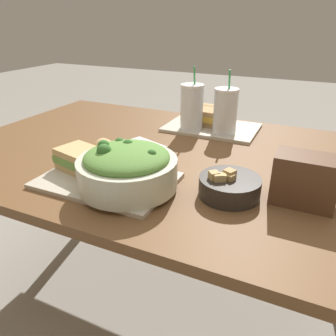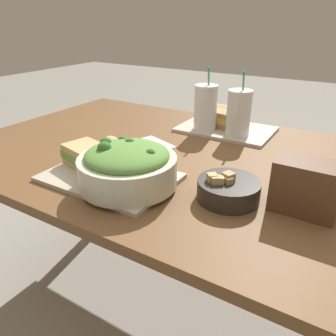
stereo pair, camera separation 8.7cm
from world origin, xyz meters
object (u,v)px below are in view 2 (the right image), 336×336
salad_bowl (127,165)px  chip_bag (306,187)px  soup_bowl (228,189)px  sandwich_far (222,118)px  baguette_far (220,112)px  baguette_near (119,152)px  napkin_folded (152,144)px  drink_cup_red (239,115)px  sandwich_near (88,156)px  drink_cup_dark (205,109)px

salad_bowl → chip_bag: salad_bowl is taller
soup_bowl → sandwich_far: size_ratio=1.06×
salad_bowl → baguette_far: 0.68m
soup_bowl → baguette_near: bearing=177.7°
chip_bag → baguette_near: bearing=-176.3°
soup_bowl → napkin_folded: size_ratio=0.87×
soup_bowl → drink_cup_red: drink_cup_red is taller
drink_cup_red → napkin_folded: size_ratio=1.31×
soup_bowl → baguette_far: size_ratio=1.35×
sandwich_far → napkin_folded: sandwich_far is taller
drink_cup_red → chip_bag: drink_cup_red is taller
sandwich_near → baguette_far: bearing=90.5°
sandwich_near → drink_cup_dark: 0.53m
soup_bowl → drink_cup_red: bearing=107.7°
baguette_far → chip_bag: (0.45, -0.56, 0.02)m
drink_cup_red → chip_bag: size_ratio=1.60×
napkin_folded → baguette_far: bearing=74.4°
salad_bowl → chip_bag: 0.45m
baguette_near → chip_bag: bearing=-63.7°
sandwich_far → baguette_far: baguette_far is taller
baguette_near → napkin_folded: size_ratio=0.77×
baguette_near → baguette_far: same height
soup_bowl → drink_cup_red: 0.48m
soup_bowl → salad_bowl: bearing=-162.0°
salad_bowl → chip_bag: bearing=16.5°
baguette_near → chip_bag: (0.54, 0.03, 0.02)m
baguette_far → drink_cup_dark: bearing=-175.6°
chip_bag → napkin_folded: bearing=162.8°
sandwich_near → drink_cup_red: (0.29, 0.51, 0.05)m
soup_bowl → napkin_folded: (-0.38, 0.22, -0.03)m
salad_bowl → drink_cup_red: bearing=78.3°
sandwich_near → baguette_far: 0.67m
baguette_near → drink_cup_dark: size_ratio=0.58×
sandwich_near → sandwich_far: (0.19, 0.58, 0.00)m
drink_cup_dark → napkin_folded: bearing=-113.6°
drink_cup_red → drink_cup_dark: bearing=180.0°
napkin_folded → baguette_near: bearing=-85.3°
baguette_far → chip_bag: size_ratio=0.79×
sandwich_near → chip_bag: chip_bag is taller
chip_bag → napkin_folded: chip_bag is taller
sandwich_far → baguette_far: (-0.04, 0.07, 0.00)m
drink_cup_red → napkin_folded: drink_cup_red is taller
salad_bowl → sandwich_near: size_ratio=1.52×
salad_bowl → baguette_near: 0.15m
soup_bowl → baguette_far: (-0.28, 0.60, 0.02)m
baguette_far → baguette_near: bearing=177.6°
baguette_near → sandwich_far: 0.53m
baguette_far → chip_bag: chip_bag is taller
salad_bowl → drink_cup_red: (0.11, 0.54, 0.02)m
chip_bag → baguette_far: bearing=129.6°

